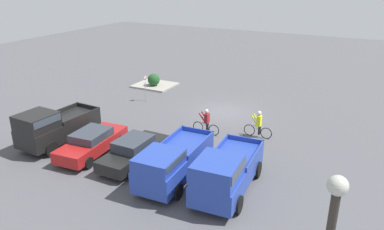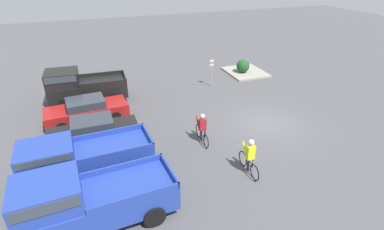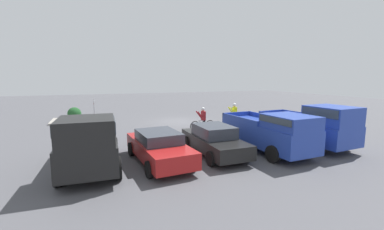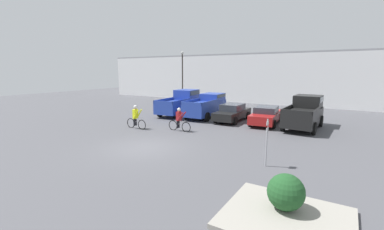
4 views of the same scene
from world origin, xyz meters
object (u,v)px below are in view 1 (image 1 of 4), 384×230
(shrub, at_px, (154,80))
(cyclist_0, at_px, (206,121))
(pickup_truck_1, at_px, (172,161))
(fire_lane_sign, at_px, (145,85))
(cyclist_1, at_px, (258,124))
(pickup_truck_2, at_px, (53,126))
(pickup_truck_0, at_px, (226,172))
(sedan_1, at_px, (92,142))
(sedan_0, at_px, (134,151))

(shrub, bearing_deg, cyclist_0, 140.45)
(pickup_truck_1, relative_size, fire_lane_sign, 2.55)
(pickup_truck_1, xyz_separation_m, cyclist_1, (-2.11, -7.15, -0.19))
(pickup_truck_2, bearing_deg, pickup_truck_0, 178.85)
(pickup_truck_2, xyz_separation_m, shrub, (1.34, -13.00, -0.51))
(shrub, bearing_deg, pickup_truck_0, 133.60)
(cyclist_1, xyz_separation_m, shrub, (11.88, -6.17, -0.20))
(sedan_1, bearing_deg, shrub, -72.07)
(sedan_0, xyz_separation_m, fire_lane_sign, (5.38, -9.05, 0.59))
(sedan_0, relative_size, pickup_truck_2, 0.91)
(pickup_truck_1, bearing_deg, cyclist_1, -106.45)
(sedan_1, relative_size, pickup_truck_2, 0.96)
(cyclist_0, bearing_deg, sedan_0, 71.90)
(shrub, bearing_deg, cyclist_1, 152.56)
(pickup_truck_1, height_order, cyclist_1, pickup_truck_1)
(pickup_truck_0, xyz_separation_m, fire_lane_sign, (11.01, -9.62, 0.12))
(pickup_truck_0, relative_size, cyclist_1, 2.98)
(pickup_truck_1, distance_m, fire_lane_sign, 12.71)
(sedan_0, distance_m, shrub, 14.44)
(sedan_0, distance_m, pickup_truck_2, 5.65)
(cyclist_0, height_order, fire_lane_sign, fire_lane_sign)
(pickup_truck_1, relative_size, cyclist_1, 2.96)
(sedan_0, xyz_separation_m, cyclist_1, (-4.93, -6.48, 0.17))
(fire_lane_sign, bearing_deg, pickup_truck_2, 88.52)
(pickup_truck_1, relative_size, shrub, 5.03)
(shrub, bearing_deg, fire_lane_sign, 113.71)
(pickup_truck_0, relative_size, fire_lane_sign, 2.56)
(pickup_truck_0, relative_size, shrub, 5.07)
(pickup_truck_1, xyz_separation_m, sedan_1, (5.62, -0.47, -0.36))
(sedan_0, xyz_separation_m, pickup_truck_2, (5.62, 0.35, 0.48))
(pickup_truck_0, bearing_deg, cyclist_1, -84.27)
(cyclist_0, distance_m, fire_lane_sign, 8.03)
(pickup_truck_2, bearing_deg, fire_lane_sign, -91.48)
(cyclist_1, bearing_deg, shrub, -27.44)
(pickup_truck_0, distance_m, cyclist_0, 7.15)
(sedan_0, bearing_deg, pickup_truck_2, 3.55)
(sedan_1, xyz_separation_m, pickup_truck_2, (2.82, 0.15, 0.49))
(pickup_truck_0, xyz_separation_m, cyclist_0, (3.86, -6.01, -0.36))
(sedan_0, bearing_deg, pickup_truck_1, 166.68)
(pickup_truck_2, relative_size, shrub, 4.66)
(pickup_truck_2, bearing_deg, pickup_truck_1, 177.84)
(cyclist_0, height_order, shrub, cyclist_0)
(sedan_1, height_order, cyclist_1, cyclist_1)
(cyclist_1, bearing_deg, sedan_0, 52.75)
(pickup_truck_2, height_order, cyclist_0, pickup_truck_2)
(sedan_0, relative_size, cyclist_0, 2.46)
(cyclist_1, bearing_deg, fire_lane_sign, -14.02)
(fire_lane_sign, bearing_deg, pickup_truck_0, 138.84)
(cyclist_0, bearing_deg, pickup_truck_2, 38.03)
(fire_lane_sign, distance_m, shrub, 3.98)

